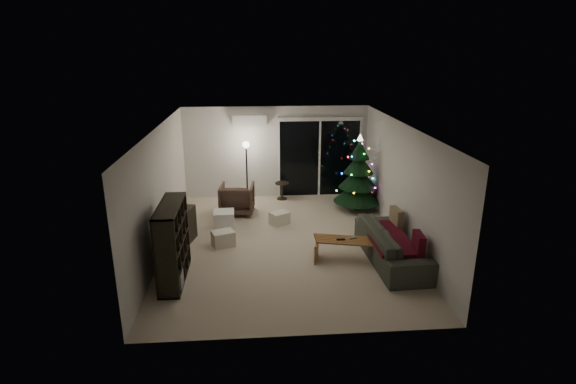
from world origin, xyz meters
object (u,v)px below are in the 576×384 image
(bookshelf, at_px, (162,243))
(media_cabinet, at_px, (177,230))
(sofa, at_px, (393,244))
(christmas_tree, at_px, (359,173))
(armchair, at_px, (237,199))
(coffee_table, at_px, (348,249))

(bookshelf, xyz_separation_m, media_cabinet, (0.00, 1.43, -0.34))
(sofa, relative_size, christmas_tree, 1.18)
(bookshelf, relative_size, sofa, 0.61)
(armchair, distance_m, christmas_tree, 3.13)
(media_cabinet, xyz_separation_m, armchair, (1.20, 1.89, 0.01))
(media_cabinet, xyz_separation_m, coffee_table, (3.44, -0.87, -0.16))
(armchair, bearing_deg, sofa, 142.12)
(bookshelf, distance_m, christmas_tree, 5.44)
(bookshelf, height_order, coffee_table, bookshelf)
(armchair, relative_size, sofa, 0.36)
(christmas_tree, bearing_deg, media_cabinet, -155.57)
(armchair, height_order, sofa, armchair)
(media_cabinet, distance_m, coffee_table, 3.55)
(bookshelf, distance_m, armchair, 3.54)
(bookshelf, height_order, armchair, bookshelf)
(media_cabinet, relative_size, sofa, 0.51)
(coffee_table, relative_size, christmas_tree, 0.67)
(coffee_table, bearing_deg, bookshelf, -157.21)
(bookshelf, distance_m, sofa, 4.34)
(media_cabinet, height_order, coffee_table, media_cabinet)
(media_cabinet, bearing_deg, armchair, 71.16)
(sofa, bearing_deg, christmas_tree, -1.67)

